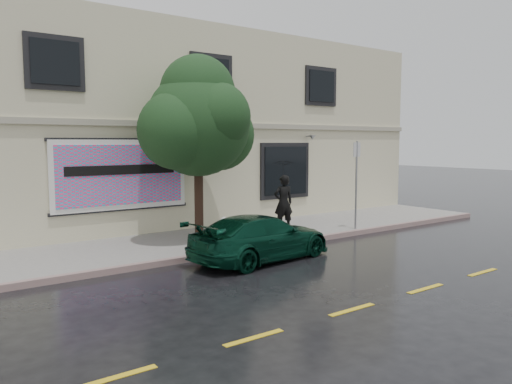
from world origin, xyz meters
TOP-DOWN VIEW (x-y plane):
  - ground at (0.00, 0.00)m, footprint 90.00×90.00m
  - sidewalk at (0.00, 3.25)m, footprint 20.00×3.50m
  - curb at (0.00, 1.50)m, footprint 20.00×0.18m
  - road_marking at (0.00, -3.50)m, footprint 19.00×0.12m
  - building at (0.00, 9.00)m, footprint 20.00×8.12m
  - billboard at (-3.20, 4.92)m, footprint 4.30×0.16m
  - car at (-1.24, 0.53)m, footprint 4.26×2.30m
  - pedestrian at (1.46, 2.92)m, footprint 0.75×0.58m
  - umbrella at (1.46, 2.92)m, footprint 0.89×0.89m
  - street_tree at (-1.51, 3.25)m, footprint 3.05×3.05m
  - fire_hydrant at (-1.50, 1.87)m, footprint 0.34×0.32m
  - sign_pole at (3.55, 1.70)m, footprint 0.36×0.06m

SIDE VIEW (x-z plane):
  - ground at x=0.00m, z-range 0.00..0.00m
  - road_marking at x=0.00m, z-range 0.00..0.01m
  - sidewalk at x=0.00m, z-range 0.00..0.15m
  - curb at x=0.00m, z-range -0.01..0.15m
  - fire_hydrant at x=-1.50m, z-range 0.14..0.97m
  - car at x=-1.24m, z-range 0.00..1.18m
  - pedestrian at x=1.46m, z-range 0.15..1.96m
  - sign_pole at x=3.55m, z-range 0.42..3.33m
  - billboard at x=-3.20m, z-range 0.95..3.15m
  - umbrella at x=1.46m, z-range 1.96..2.60m
  - building at x=0.00m, z-range 0.00..7.00m
  - street_tree at x=-1.51m, z-range 1.07..6.00m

